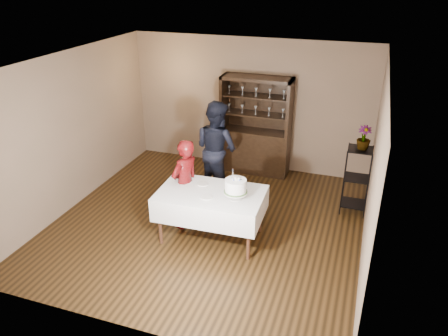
{
  "coord_description": "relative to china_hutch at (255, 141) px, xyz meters",
  "views": [
    {
      "loc": [
        2.29,
        -5.86,
        3.98
      ],
      "look_at": [
        0.26,
        0.1,
        1.02
      ],
      "focal_mm": 35.0,
      "sensor_mm": 36.0,
      "label": 1
    }
  ],
  "objects": [
    {
      "name": "ceiling",
      "position": [
        -0.2,
        -2.25,
        2.04
      ],
      "size": [
        5.0,
        5.0,
        0.0
      ],
      "primitive_type": "plane",
      "rotation": [
        3.14,
        0.0,
        0.0
      ],
      "color": "white",
      "rests_on": "back_wall"
    },
    {
      "name": "cake",
      "position": [
        0.42,
        -2.69,
        0.34
      ],
      "size": [
        0.4,
        0.4,
        0.49
      ],
      "rotation": [
        0.0,
        0.0,
        -0.3
      ],
      "color": "silver",
      "rests_on": "cake_table"
    },
    {
      "name": "back_wall",
      "position": [
        -0.2,
        0.25,
        0.69
      ],
      "size": [
        5.0,
        0.02,
        2.7
      ],
      "primitive_type": "cube",
      "color": "brown",
      "rests_on": "floor"
    },
    {
      "name": "man",
      "position": [
        -0.44,
        -1.15,
        0.23
      ],
      "size": [
        1.08,
        0.99,
        1.8
      ],
      "primitive_type": "imported",
      "rotation": [
        0.0,
        0.0,
        2.69
      ],
      "color": "black",
      "rests_on": "floor"
    },
    {
      "name": "floor",
      "position": [
        -0.2,
        -2.25,
        -0.66
      ],
      "size": [
        5.0,
        5.0,
        0.0
      ],
      "primitive_type": "plane",
      "color": "black",
      "rests_on": "ground"
    },
    {
      "name": "china_hutch",
      "position": [
        0.0,
        0.0,
        0.0
      ],
      "size": [
        1.4,
        0.48,
        2.0
      ],
      "color": "black",
      "rests_on": "floor"
    },
    {
      "name": "plant_etagere",
      "position": [
        2.08,
        -1.05,
        -0.01
      ],
      "size": [
        0.42,
        0.42,
        1.2
      ],
      "color": "black",
      "rests_on": "floor"
    },
    {
      "name": "wall_left",
      "position": [
        -2.7,
        -2.25,
        0.69
      ],
      "size": [
        0.02,
        5.0,
        2.7
      ],
      "primitive_type": "cube",
      "color": "brown",
      "rests_on": "floor"
    },
    {
      "name": "woman",
      "position": [
        -0.52,
        -2.42,
        0.1
      ],
      "size": [
        0.54,
        0.65,
        1.52
      ],
      "primitive_type": "imported",
      "rotation": [
        0.0,
        0.0,
        -1.94
      ],
      "color": "#390705",
      "rests_on": "floor"
    },
    {
      "name": "plate_far",
      "position": [
        -0.21,
        -2.41,
        0.15
      ],
      "size": [
        0.22,
        0.22,
        0.01
      ],
      "primitive_type": "cylinder",
      "rotation": [
        0.0,
        0.0,
        -0.25
      ],
      "color": "silver",
      "rests_on": "cake_table"
    },
    {
      "name": "plate_near",
      "position": [
        -0.0,
        -2.79,
        0.15
      ],
      "size": [
        0.22,
        0.22,
        0.01
      ],
      "primitive_type": "cylinder",
      "rotation": [
        0.0,
        0.0,
        0.12
      ],
      "color": "silver",
      "rests_on": "cake_table"
    },
    {
      "name": "potted_plant",
      "position": [
        2.1,
        -1.05,
        0.72
      ],
      "size": [
        0.27,
        0.27,
        0.4
      ],
      "primitive_type": "imported",
      "rotation": [
        0.0,
        0.0,
        0.21
      ],
      "color": "#3F612E",
      "rests_on": "plant_etagere"
    },
    {
      "name": "cake_table",
      "position": [
        0.0,
        -2.63,
        -0.04
      ],
      "size": [
        1.65,
        1.05,
        0.81
      ],
      "rotation": [
        0.0,
        0.0,
        0.04
      ],
      "color": "silver",
      "rests_on": "floor"
    },
    {
      "name": "wall_right",
      "position": [
        2.3,
        -2.25,
        0.69
      ],
      "size": [
        0.02,
        5.0,
        2.7
      ],
      "primitive_type": "cube",
      "color": "brown",
      "rests_on": "floor"
    }
  ]
}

